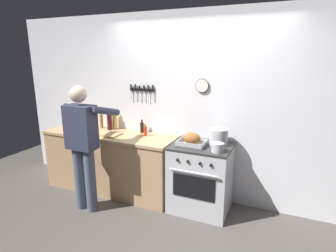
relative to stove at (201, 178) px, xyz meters
name	(u,v)px	position (x,y,z in m)	size (l,w,h in m)	color
ground_plane	(153,249)	(-0.22, -0.99, -0.45)	(8.00, 8.00, 0.00)	#4C4742
wall_back	(195,108)	(-0.22, 0.36, 0.85)	(6.00, 0.13, 2.60)	silver
counter_block	(111,161)	(-1.42, 0.00, 0.00)	(2.03, 0.65, 0.90)	tan
stove	(201,178)	(0.00, 0.00, 0.00)	(0.76, 0.67, 0.90)	#BCBCC1
person_cook	(83,141)	(-1.40, -0.60, 0.50)	(0.51, 0.63, 1.66)	#4C566B
roasting_pan	(192,140)	(-0.12, -0.06, 0.52)	(0.35, 0.26, 0.17)	#B7B7BC
stock_pot	(218,137)	(0.19, 0.10, 0.56)	(0.24, 0.24, 0.21)	#B7B7BC
saucepan	(218,147)	(0.24, -0.17, 0.50)	(0.15, 0.15, 0.11)	#B7B7BC
cutting_board	(108,134)	(-1.39, -0.09, 0.46)	(0.36, 0.24, 0.02)	tan
bottle_soy_sauce	(142,127)	(-0.99, 0.22, 0.53)	(0.06, 0.06, 0.20)	black
bottle_hot_sauce	(145,131)	(-0.87, 0.09, 0.52)	(0.05, 0.05, 0.17)	red
bottle_cooking_oil	(115,121)	(-1.49, 0.25, 0.57)	(0.07, 0.07, 0.29)	gold
bottle_vinegar	(101,121)	(-1.72, 0.21, 0.56)	(0.06, 0.06, 0.27)	#997F4C
bottle_wine_red	(109,121)	(-1.53, 0.17, 0.59)	(0.08, 0.08, 0.33)	#47141E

